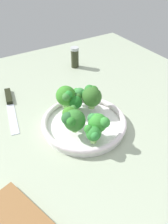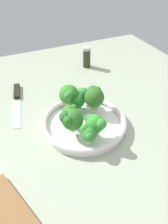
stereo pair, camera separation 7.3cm
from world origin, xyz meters
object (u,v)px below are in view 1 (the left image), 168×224
at_px(broccoli_floret_1, 80,94).
at_px(broccoli_floret_4, 92,95).
at_px(broccoli_floret_2, 98,123).
at_px(knife, 10,104).
at_px(broccoli_floret_6, 93,133).
at_px(pepper_shaker, 75,57).
at_px(broccoli_floret_0, 73,120).
at_px(bowl, 84,123).
at_px(broccoli_floret_7, 76,101).
at_px(broccoli_floret_5, 69,113).
at_px(broccoli_floret_3, 66,96).

distance_m(broccoli_floret_1, broccoli_floret_4, 0.05).
bearing_deg(broccoli_floret_2, knife, -152.85).
bearing_deg(broccoli_floret_2, broccoli_floret_6, -56.24).
bearing_deg(pepper_shaker, broccoli_floret_0, -30.57).
height_order(broccoli_floret_6, knife, broccoli_floret_6).
bearing_deg(broccoli_floret_1, bowl, -23.71).
height_order(broccoli_floret_2, broccoli_floret_7, broccoli_floret_2).
distance_m(broccoli_floret_6, knife, 0.38).
height_order(broccoli_floret_0, broccoli_floret_5, broccoli_floret_0).
xyz_separation_m(broccoli_floret_0, broccoli_floret_4, (-0.08, 0.11, 0.00)).
bearing_deg(broccoli_floret_2, broccoli_floret_0, -129.38).
xyz_separation_m(bowl, pepper_shaker, (-0.39, 0.19, 0.03)).
xyz_separation_m(broccoli_floret_2, broccoli_floret_7, (-0.13, 0.01, -0.01)).
bearing_deg(broccoli_floret_4, bowl, -52.39).
distance_m(bowl, broccoli_floret_5, 0.07).
relative_size(broccoli_floret_1, broccoli_floret_6, 0.94).
height_order(broccoli_floret_3, broccoli_floret_6, broccoli_floret_3).
distance_m(broccoli_floret_0, broccoli_floret_2, 0.07).
distance_m(broccoli_floret_2, broccoli_floret_7, 0.13).
distance_m(broccoli_floret_0, broccoli_floret_6, 0.07).
bearing_deg(broccoli_floret_3, broccoli_floret_0, -19.23).
distance_m(broccoli_floret_3, broccoli_floret_6, 0.19).
bearing_deg(broccoli_floret_0, pepper_shaker, 149.43).
xyz_separation_m(broccoli_floret_0, pepper_shaker, (-0.42, 0.25, -0.03)).
distance_m(bowl, broccoli_floret_3, 0.11).
distance_m(broccoli_floret_3, pepper_shaker, 0.36).
height_order(broccoli_floret_0, pepper_shaker, broccoli_floret_0).
distance_m(broccoli_floret_1, pepper_shaker, 0.33).
bearing_deg(broccoli_floret_0, broccoli_floret_1, 142.04).
bearing_deg(bowl, knife, -146.21).
height_order(broccoli_floret_1, pepper_shaker, pepper_shaker).
bearing_deg(broccoli_floret_3, broccoli_floret_2, 4.93).
height_order(broccoli_floret_1, broccoli_floret_2, broccoli_floret_2).
height_order(broccoli_floret_2, broccoli_floret_4, broccoli_floret_4).
bearing_deg(knife, broccoli_floret_7, 42.06).
distance_m(broccoli_floret_7, knife, 0.26).
height_order(broccoli_floret_0, broccoli_floret_7, broccoli_floret_0).
bearing_deg(broccoli_floret_5, broccoli_floret_0, -16.06).
height_order(bowl, pepper_shaker, pepper_shaker).
relative_size(broccoli_floret_2, pepper_shaker, 0.72).
relative_size(broccoli_floret_0, broccoli_floret_3, 0.95).
bearing_deg(broccoli_floret_2, broccoli_floret_5, -156.32).
height_order(broccoli_floret_0, knife, broccoli_floret_0).
height_order(broccoli_floret_4, knife, broccoli_floret_4).
relative_size(broccoli_floret_3, pepper_shaker, 0.81).
distance_m(broccoli_floret_4, broccoli_floret_5, 0.10).
distance_m(broccoli_floret_1, knife, 0.27).
height_order(broccoli_floret_1, broccoli_floret_4, broccoli_floret_4).
height_order(broccoli_floret_4, broccoli_floret_7, broccoli_floret_4).
bearing_deg(broccoli_floret_4, broccoli_floret_6, -32.57).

